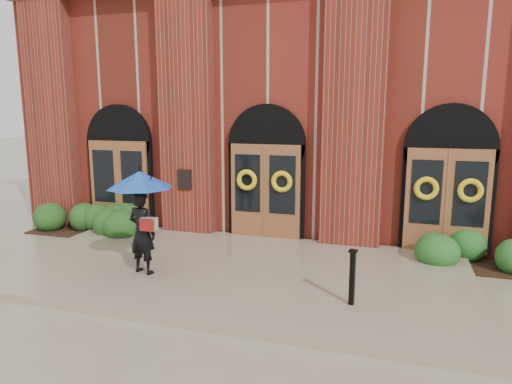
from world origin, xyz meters
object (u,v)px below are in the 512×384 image
at_px(metal_post, 352,276).
at_px(man_with_umbrella, 141,202).
at_px(hedge_wall_left, 89,219).
at_px(hedge_wall_right, 483,252).

bearing_deg(metal_post, man_with_umbrella, 175.72).
bearing_deg(hedge_wall_left, metal_post, -22.13).
bearing_deg(hedge_wall_right, man_with_umbrella, -157.17).
xyz_separation_m(hedge_wall_left, hedge_wall_right, (10.49, 0.05, -0.03)).
height_order(metal_post, hedge_wall_left, metal_post).
xyz_separation_m(man_with_umbrella, hedge_wall_right, (6.96, 2.93, -1.30)).
relative_size(man_with_umbrella, hedge_wall_right, 0.76).
relative_size(metal_post, hedge_wall_left, 0.32).
bearing_deg(metal_post, hedge_wall_right, 51.25).
bearing_deg(man_with_umbrella, hedge_wall_left, -28.68).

